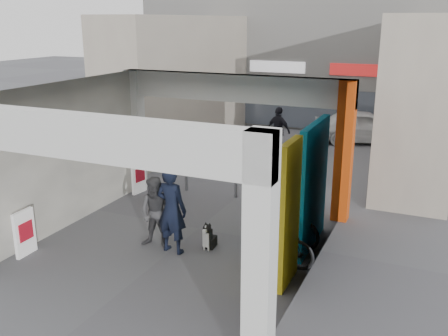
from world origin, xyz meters
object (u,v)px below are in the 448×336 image
at_px(produce_stand, 225,153).
at_px(bicycle_front, 283,220).
at_px(man_elderly, 283,203).
at_px(man_crates, 279,131).
at_px(man_with_dog, 172,210).
at_px(bicycle_rear, 278,241).
at_px(white_van, 363,126).
at_px(cafe_set, 215,155).
at_px(border_collie, 208,238).
at_px(man_back_turned, 157,213).

xyz_separation_m(produce_stand, bicycle_front, (3.91, -5.61, 0.23)).
distance_m(man_elderly, man_crates, 7.48).
bearing_deg(man_with_dog, man_elderly, -133.08).
relative_size(bicycle_rear, white_van, 0.42).
bearing_deg(man_elderly, white_van, 105.15).
bearing_deg(produce_stand, cafe_set, -83.17).
bearing_deg(man_crates, man_with_dog, 113.41).
xyz_separation_m(produce_stand, man_with_dog, (1.89, -7.09, 0.69)).
relative_size(border_collie, bicycle_rear, 0.38).
bearing_deg(man_back_turned, white_van, 72.48).
distance_m(border_collie, man_crates, 8.50).
distance_m(man_crates, white_van, 4.04).
bearing_deg(man_with_dog, cafe_set, -68.34).
bearing_deg(bicycle_rear, border_collie, 101.23).
distance_m(cafe_set, white_van, 6.84).
xyz_separation_m(produce_stand, border_collie, (2.54, -6.64, -0.03)).
xyz_separation_m(border_collie, man_elderly, (1.28, 1.32, 0.55)).
bearing_deg(bicycle_rear, produce_stand, 44.60).
bearing_deg(man_with_dog, bicycle_front, -139.34).
distance_m(produce_stand, bicycle_rear, 7.87).
bearing_deg(white_van, cafe_set, 126.02).
bearing_deg(bicycle_rear, man_elderly, 26.33).
relative_size(bicycle_front, white_van, 0.50).
bearing_deg(man_crates, man_elderly, 129.06).
height_order(man_back_turned, man_elderly, man_back_turned).
xyz_separation_m(produce_stand, man_back_turned, (1.47, -7.02, 0.52)).
distance_m(cafe_set, man_back_turned, 6.63).
height_order(man_back_turned, white_van, man_back_turned).
bearing_deg(man_back_turned, bicycle_front, 24.74).
height_order(cafe_set, man_with_dog, man_with_dog).
bearing_deg(man_with_dog, man_back_turned, -4.44).
xyz_separation_m(man_with_dog, bicycle_rear, (2.25, 0.40, -0.47)).
relative_size(produce_stand, man_elderly, 0.67).
xyz_separation_m(man_back_turned, man_crates, (-0.06, 8.78, 0.07)).
distance_m(produce_stand, man_with_dog, 7.37).
distance_m(cafe_set, border_collie, 6.60).
xyz_separation_m(man_back_turned, bicycle_front, (2.44, 1.41, -0.29)).
bearing_deg(man_back_turned, bicycle_rear, 1.89).
xyz_separation_m(border_collie, bicycle_rear, (1.61, -0.04, 0.25)).
bearing_deg(produce_stand, bicycle_front, -37.56).
bearing_deg(cafe_set, man_back_turned, -76.13).
distance_m(man_back_turned, white_van, 12.12).
relative_size(man_with_dog, white_van, 0.49).
relative_size(man_back_turned, white_van, 0.41).
relative_size(man_crates, bicycle_front, 0.90).
bearing_deg(man_back_turned, produce_stand, 96.56).
height_order(man_elderly, man_crates, man_crates).
relative_size(man_with_dog, bicycle_rear, 1.16).
bearing_deg(man_with_dog, bicycle_rear, -165.40).
bearing_deg(man_crates, man_back_turned, 110.68).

